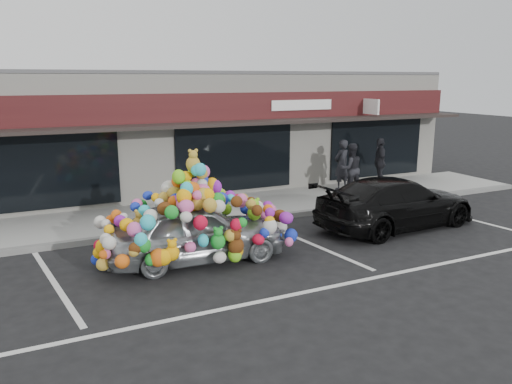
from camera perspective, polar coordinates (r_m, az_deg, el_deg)
name	(u,v)px	position (r m, az deg, el deg)	size (l,w,h in m)	color
ground	(208,263)	(11.40, -5.54, -8.08)	(90.00, 90.00, 0.00)	black
shop_building	(128,132)	(18.92, -14.47, 6.70)	(24.00, 7.20, 4.31)	white
sidewalk	(162,216)	(15.02, -10.75, -2.76)	(26.00, 3.00, 0.15)	#999993
kerb	(176,230)	(13.63, -9.13, -4.31)	(26.00, 0.18, 0.16)	slate
parking_stripe_left	(55,284)	(11.03, -21.99, -9.72)	(0.12, 4.40, 0.01)	silver
parking_stripe_mid	(310,243)	(12.71, 6.16, -5.83)	(0.12, 4.40, 0.01)	silver
parking_stripe_right	(466,218)	(16.10, 22.83, -2.77)	(0.12, 4.40, 0.01)	silver
lane_line	(340,285)	(10.35, 9.62, -10.41)	(14.00, 0.12, 0.01)	silver
toy_car	(195,224)	(11.33, -6.95, -3.70)	(2.93, 4.39, 2.51)	#92979C
black_sedan	(396,203)	(14.33, 15.73, -1.18)	(4.85, 1.97, 1.41)	black
pedestrian_a	(342,165)	(18.06, 9.76, 3.08)	(0.66, 0.43, 1.80)	black
pedestrian_b	(350,169)	(17.49, 10.75, 2.64)	(0.85, 0.66, 1.75)	black
pedestrian_c	(379,162)	(18.93, 13.93, 3.32)	(0.44, 1.05, 1.80)	black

